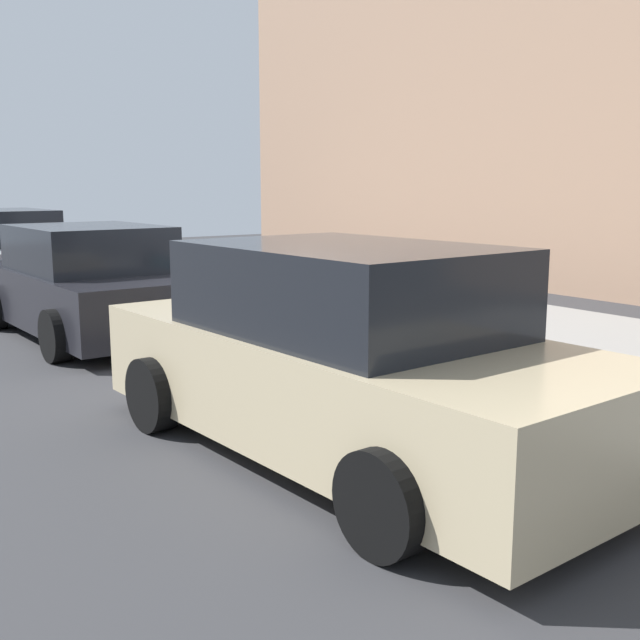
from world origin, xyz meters
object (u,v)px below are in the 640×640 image
object	(u,v)px
suitcase_teal_2	(421,331)
parked_car_silver_2	(3,255)
suitcase_silver_7	(283,304)
suitcase_red_4	(358,324)
bollard_post	(224,288)
suitcase_silver_0	(500,355)
parked_car_charcoal_1	(90,284)
fire_hydrant	(248,289)
suitcase_navy_3	(392,329)
parked_car_beige_0	(345,358)
suitcase_maroon_6	(312,310)
suitcase_black_1	(460,336)
suitcase_olive_5	(333,317)

from	to	relation	value
suitcase_teal_2	parked_car_silver_2	bearing A→B (deg)	13.79
suitcase_silver_7	suitcase_red_4	bearing A→B (deg)	179.45
suitcase_red_4	suitcase_silver_7	distance (m)	1.73
suitcase_red_4	bollard_post	size ratio (longest dim) A/B	1.05
suitcase_silver_0	parked_car_charcoal_1	world-z (taller)	parked_car_charcoal_1
fire_hydrant	parked_car_charcoal_1	size ratio (longest dim) A/B	0.17
suitcase_silver_0	suitcase_navy_3	size ratio (longest dim) A/B	0.93
parked_car_beige_0	parked_car_charcoal_1	bearing A→B (deg)	0.00
suitcase_silver_0	suitcase_teal_2	distance (m)	1.08
suitcase_silver_0	suitcase_maroon_6	world-z (taller)	suitcase_silver_0
parked_car_charcoal_1	parked_car_beige_0	bearing A→B (deg)	180.00
suitcase_black_1	suitcase_maroon_6	world-z (taller)	suitcase_black_1
suitcase_maroon_6	suitcase_silver_7	bearing A→B (deg)	6.96
suitcase_navy_3	parked_car_silver_2	size ratio (longest dim) A/B	0.19
suitcase_black_1	suitcase_teal_2	xyz separation A→B (m)	(0.52, 0.06, -0.02)
parked_car_beige_0	suitcase_silver_0	bearing A→B (deg)	-78.31
suitcase_silver_0	parked_car_silver_2	xyz separation A→B (m)	(10.20, 2.32, 0.35)
suitcase_black_1	suitcase_silver_7	size ratio (longest dim) A/B	1.31
suitcase_navy_3	fire_hydrant	distance (m)	3.34
suitcase_silver_0	suitcase_maroon_6	distance (m)	3.30
suitcase_silver_0	parked_car_charcoal_1	size ratio (longest dim) A/B	0.18
suitcase_teal_2	fire_hydrant	distance (m)	3.89
fire_hydrant	suitcase_silver_0	bearing A→B (deg)	-179.65
parked_car_charcoal_1	suitcase_maroon_6	bearing A→B (deg)	-131.03
suitcase_navy_3	suitcase_olive_5	xyz separation A→B (m)	(1.11, 0.04, -0.01)
suitcase_black_1	parked_car_charcoal_1	xyz separation A→B (m)	(4.78, 2.31, 0.22)
suitcase_silver_7	fire_hydrant	xyz separation A→B (m)	(1.05, -0.04, 0.09)
suitcase_teal_2	parked_car_beige_0	distance (m)	2.74
suitcase_silver_7	suitcase_silver_0	bearing A→B (deg)	-178.93
bollard_post	suitcase_teal_2	bearing A→B (deg)	-178.67
suitcase_silver_0	parked_car_silver_2	bearing A→B (deg)	12.81
suitcase_black_1	fire_hydrant	world-z (taller)	suitcase_black_1
parked_car_beige_0	suitcase_teal_2	bearing A→B (deg)	-55.29
suitcase_navy_3	parked_car_charcoal_1	distance (m)	4.37
suitcase_navy_3	suitcase_silver_7	xyz separation A→B (m)	(2.29, 0.05, 0.01)
suitcase_red_4	fire_hydrant	bearing A→B (deg)	-1.23
suitcase_black_1	parked_car_beige_0	size ratio (longest dim) A/B	0.23
suitcase_maroon_6	suitcase_silver_7	xyz separation A→B (m)	(0.61, 0.07, 0.02)
suitcase_black_1	parked_car_silver_2	bearing A→B (deg)	13.43
suitcase_silver_0	suitcase_black_1	distance (m)	0.56
suitcase_teal_2	suitcase_navy_3	distance (m)	0.55
parked_car_charcoal_1	bollard_post	bearing A→B (deg)	-86.60
suitcase_teal_2	suitcase_navy_3	bearing A→B (deg)	-5.36
bollard_post	parked_car_beige_0	world-z (taller)	parked_car_beige_0
parked_car_beige_0	parked_car_silver_2	xyz separation A→B (m)	(10.68, 0.00, -0.01)
suitcase_black_1	suitcase_teal_2	bearing A→B (deg)	7.00
bollard_post	parked_car_silver_2	xyz separation A→B (m)	(4.75, 2.14, 0.27)
suitcase_teal_2	suitcase_silver_7	distance (m)	2.84
suitcase_silver_7	bollard_post	distance (m)	1.54
suitcase_black_1	parked_car_silver_2	world-z (taller)	parked_car_silver_2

